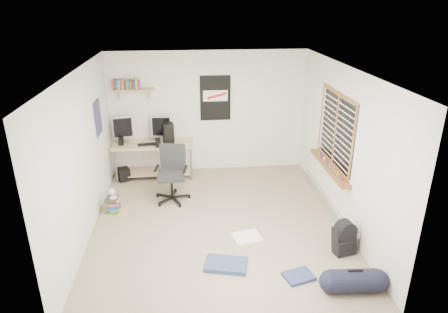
{
  "coord_description": "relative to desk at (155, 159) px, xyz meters",
  "views": [
    {
      "loc": [
        -0.45,
        -5.68,
        3.47
      ],
      "look_at": [
        0.14,
        0.33,
        1.04
      ],
      "focal_mm": 32.0,
      "sensor_mm": 36.0,
      "label": 1
    }
  ],
  "objects": [
    {
      "name": "subwoofer",
      "position": [
        -0.62,
        -0.2,
        -0.22
      ],
      "size": [
        0.29,
        0.29,
        0.25
      ],
      "primitive_type": "cube",
      "rotation": [
        0.0,
        0.0,
        0.42
      ],
      "color": "black",
      "rests_on": "floor"
    },
    {
      "name": "jeans_b",
      "position": [
        2.09,
        -3.49,
        -0.34
      ],
      "size": [
        0.44,
        0.38,
        0.05
      ],
      "primitive_type": "cube",
      "rotation": [
        0.0,
        0.0,
        0.28
      ],
      "color": "navy",
      "rests_on": "floor"
    },
    {
      "name": "poster_back_wall",
      "position": [
        1.28,
        0.23,
        1.19
      ],
      "size": [
        0.62,
        0.03,
        0.92
      ],
      "primitive_type": "cube",
      "color": "black",
      "rests_on": "back_wall"
    },
    {
      "name": "baseboard_heater",
      "position": [
        3.08,
        -1.7,
        -0.28
      ],
      "size": [
        0.08,
        2.5,
        0.18
      ],
      "primitive_type": "cube",
      "color": "#B7B2A8",
      "rests_on": "floor"
    },
    {
      "name": "book_stack",
      "position": [
        -0.62,
        -1.47,
        -0.21
      ],
      "size": [
        0.53,
        0.47,
        0.31
      ],
      "primitive_type": "cube",
      "rotation": [
        0.0,
        0.0,
        -0.24
      ],
      "color": "brown",
      "rests_on": "floor"
    },
    {
      "name": "back_wall",
      "position": [
        1.13,
        0.25,
        0.89
      ],
      "size": [
        4.0,
        0.01,
        2.5
      ],
      "primitive_type": "cube",
      "color": "silver",
      "rests_on": "ground"
    },
    {
      "name": "pc_tower",
      "position": [
        0.29,
        0.0,
        0.57
      ],
      "size": [
        0.29,
        0.44,
        0.42
      ],
      "primitive_type": "cube",
      "rotation": [
        0.0,
        0.0,
        0.25
      ],
      "color": "black",
      "rests_on": "desk"
    },
    {
      "name": "poster_left_wall",
      "position": [
        -0.86,
        -0.8,
        1.14
      ],
      "size": [
        0.02,
        0.42,
        0.6
      ],
      "primitive_type": "cube",
      "color": "navy",
      "rests_on": "left_wall"
    },
    {
      "name": "floor",
      "position": [
        1.13,
        -2.0,
        -0.37
      ],
      "size": [
        4.0,
        4.5,
        0.01
      ],
      "primitive_type": "cube",
      "color": "gray",
      "rests_on": "ground"
    },
    {
      "name": "left_wall",
      "position": [
        -0.88,
        -2.0,
        0.89
      ],
      "size": [
        0.01,
        4.5,
        2.5
      ],
      "primitive_type": "cube",
      "color": "silver",
      "rests_on": "ground"
    },
    {
      "name": "desk_lamp",
      "position": [
        -0.6,
        -1.49,
        0.02
      ],
      "size": [
        0.14,
        0.21,
        0.2
      ],
      "primitive_type": "cube",
      "rotation": [
        0.0,
        0.0,
        0.08
      ],
      "color": "white",
      "rests_on": "book_stack"
    },
    {
      "name": "monitor_left",
      "position": [
        -0.57,
        0.0,
        0.58
      ],
      "size": [
        0.41,
        0.18,
        0.43
      ],
      "primitive_type": "cube",
      "rotation": [
        0.0,
        0.0,
        0.23
      ],
      "color": "#B4B4B9",
      "rests_on": "desk"
    },
    {
      "name": "jeans_a",
      "position": [
        1.15,
        -3.16,
        -0.33
      ],
      "size": [
        0.64,
        0.49,
        0.06
      ],
      "primitive_type": "cube",
      "rotation": [
        0.0,
        0.0,
        -0.24
      ],
      "color": "navy",
      "rests_on": "floor"
    },
    {
      "name": "speaker_left",
      "position": [
        -0.62,
        -0.11,
        0.45
      ],
      "size": [
        0.1,
        0.1,
        0.17
      ],
      "primitive_type": "cube",
      "rotation": [
        0.0,
        0.0,
        -0.19
      ],
      "color": "black",
      "rests_on": "desk"
    },
    {
      "name": "right_wall",
      "position": [
        3.13,
        -2.0,
        0.89
      ],
      "size": [
        0.01,
        4.5,
        2.5
      ],
      "primitive_type": "cube",
      "color": "silver",
      "rests_on": "ground"
    },
    {
      "name": "wall_shelf",
      "position": [
        -0.32,
        0.14,
        1.42
      ],
      "size": [
        0.8,
        0.22,
        0.24
      ],
      "primitive_type": "cube",
      "color": "tan",
      "rests_on": "back_wall"
    },
    {
      "name": "duffel_bag",
      "position": [
        2.7,
        -3.8,
        -0.22
      ],
      "size": [
        0.32,
        0.32,
        0.59
      ],
      "primitive_type": "cylinder",
      "rotation": [
        0.0,
        0.0,
        -0.06
      ],
      "color": "black",
      "rests_on": "floor"
    },
    {
      "name": "tshirt",
      "position": [
        1.54,
        -2.5,
        -0.34
      ],
      "size": [
        0.48,
        0.43,
        0.04
      ],
      "primitive_type": "cube",
      "rotation": [
        0.0,
        0.0,
        0.19
      ],
      "color": "silver",
      "rests_on": "floor"
    },
    {
      "name": "keyboard",
      "position": [
        -0.1,
        -0.14,
        0.37
      ],
      "size": [
        0.41,
        0.18,
        0.02
      ],
      "primitive_type": "cube",
      "rotation": [
        0.0,
        0.0,
        0.11
      ],
      "color": "black",
      "rests_on": "desk"
    },
    {
      "name": "window",
      "position": [
        3.08,
        -1.7,
        1.08
      ],
      "size": [
        0.1,
        1.5,
        1.26
      ],
      "primitive_type": "cube",
      "color": "brown",
      "rests_on": "right_wall"
    },
    {
      "name": "desk",
      "position": [
        0.0,
        0.0,
        0.0
      ],
      "size": [
        1.74,
        1.22,
        0.73
      ],
      "primitive_type": "cube",
      "rotation": [
        0.0,
        0.0,
        -0.36
      ],
      "color": "tan",
      "rests_on": "floor"
    },
    {
      "name": "office_chair",
      "position": [
        0.37,
        -1.13,
        0.12
      ],
      "size": [
        0.77,
        0.77,
        1.02
      ],
      "primitive_type": "cube",
      "rotation": [
        0.0,
        0.0,
        -0.17
      ],
      "color": "#232325",
      "rests_on": "floor"
    },
    {
      "name": "backpack",
      "position": [
        2.88,
        -2.99,
        -0.16
      ],
      "size": [
        0.35,
        0.3,
        0.41
      ],
      "primitive_type": "cube",
      "rotation": [
        0.0,
        0.0,
        0.2
      ],
      "color": "black",
      "rests_on": "floor"
    },
    {
      "name": "monitor_right",
      "position": [
        0.17,
        0.0,
        0.57
      ],
      "size": [
        0.39,
        0.11,
        0.42
      ],
      "primitive_type": "cube",
      "rotation": [
        0.0,
        0.0,
        -0.05
      ],
      "color": "#9E9FA3",
      "rests_on": "desk"
    },
    {
      "name": "speaker_right",
      "position": [
        0.11,
        -0.29,
        0.45
      ],
      "size": [
        0.11,
        0.11,
        0.18
      ],
      "primitive_type": "cube",
      "rotation": [
        0.0,
        0.0,
        0.25
      ],
      "color": "black",
      "rests_on": "desk"
    },
    {
      "name": "ceiling",
      "position": [
        1.13,
        -2.0,
        2.14
      ],
      "size": [
        4.0,
        4.5,
        0.01
      ],
      "primitive_type": "cube",
      "color": "white",
      "rests_on": "ground"
    }
  ]
}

